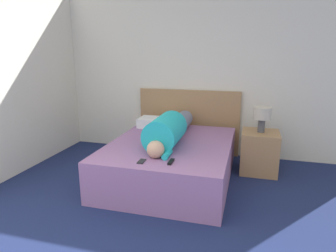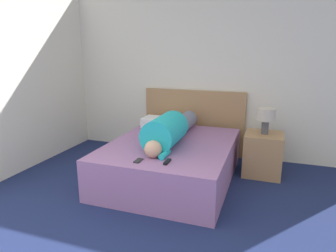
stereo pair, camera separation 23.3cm
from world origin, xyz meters
name	(u,v)px [view 1 (the left image)]	position (x,y,z in m)	size (l,w,h in m)	color
wall_back	(196,73)	(0.00, 3.65, 1.30)	(5.47, 0.06, 2.60)	silver
bed	(171,160)	(-0.09, 2.49, 0.25)	(1.50, 1.92, 0.50)	#936699
headboard	(188,122)	(-0.09, 3.58, 0.51)	(1.62, 0.04, 1.03)	#A37A51
nightstand	(259,152)	(1.02, 3.03, 0.28)	(0.49, 0.49, 0.57)	#A37A51
table_lamp	(262,115)	(1.02, 3.03, 0.81)	(0.23, 0.23, 0.34)	#4C4C51
person_lying	(170,130)	(-0.10, 2.47, 0.67)	(0.39, 1.60, 0.39)	tan
pillow_near_headboard	(159,123)	(-0.46, 3.18, 0.57)	(0.61, 0.34, 0.14)	white
tv_remote	(171,162)	(0.10, 1.79, 0.51)	(0.04, 0.15, 0.02)	black
cell_phone	(142,161)	(-0.21, 1.73, 0.50)	(0.06, 0.13, 0.01)	black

